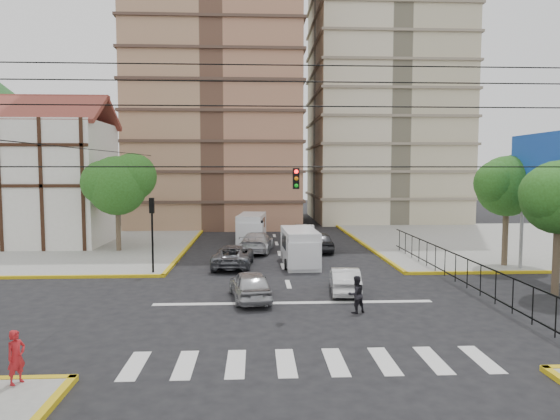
{
  "coord_description": "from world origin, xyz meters",
  "views": [
    {
      "loc": [
        -1.75,
        -21.5,
        6.17
      ],
      "look_at": [
        -0.43,
        5.42,
        4.0
      ],
      "focal_mm": 32.0,
      "sensor_mm": 36.0,
      "label": 1
    }
  ],
  "objects": [
    {
      "name": "car_grey_mid_left",
      "position": [
        -3.18,
        9.99,
        0.71
      ],
      "size": [
        2.65,
        5.24,
        1.42
      ],
      "primitive_type": "imported",
      "rotation": [
        0.0,
        0.0,
        3.08
      ],
      "color": "#585A60",
      "rests_on": "ground"
    },
    {
      "name": "sidewalk_nw",
      "position": [
        -20.0,
        20.0,
        0.07
      ],
      "size": [
        26.0,
        26.0,
        0.15
      ],
      "primitive_type": "cube",
      "color": "gray",
      "rests_on": "ground"
    },
    {
      "name": "traffic_light_hanging",
      "position": [
        0.0,
        -2.04,
        5.9
      ],
      "size": [
        18.0,
        9.12,
        0.92
      ],
      "color": "black",
      "rests_on": "ground"
    },
    {
      "name": "crosswalk_stripes",
      "position": [
        0.0,
        -6.0,
        0.01
      ],
      "size": [
        12.0,
        2.4,
        0.01
      ],
      "primitive_type": "cube",
      "color": "silver",
      "rests_on": "ground"
    },
    {
      "name": "van_right_lane",
      "position": [
        1.1,
        10.18,
        1.13
      ],
      "size": [
        2.23,
        5.24,
        2.33
      ],
      "rotation": [
        0.0,
        0.0,
        0.04
      ],
      "color": "silver",
      "rests_on": "ground"
    },
    {
      "name": "park_fence",
      "position": [
        9.0,
        4.5,
        0.0
      ],
      "size": [
        0.1,
        22.5,
        1.66
      ],
      "primitive_type": null,
      "color": "black",
      "rests_on": "ground"
    },
    {
      "name": "car_silver_rear_left",
      "position": [
        -1.66,
        15.7,
        0.77
      ],
      "size": [
        2.89,
        5.55,
        1.54
      ],
      "primitive_type": "imported",
      "rotation": [
        0.0,
        0.0,
        3.0
      ],
      "color": "silver",
      "rests_on": "ground"
    },
    {
      "name": "traffic_light_nw",
      "position": [
        -7.8,
        7.8,
        3.11
      ],
      "size": [
        0.28,
        0.22,
        4.4
      ],
      "color": "black",
      "rests_on": "ground"
    },
    {
      "name": "tudor_building",
      "position": [
        -19.0,
        20.0,
        5.25
      ],
      "size": [
        10.8,
        8.05,
        12.23
      ],
      "color": "silver",
      "rests_on": "ground"
    },
    {
      "name": "car_white_rear_right",
      "position": [
        2.41,
        20.8,
        0.77
      ],
      "size": [
        1.9,
        4.74,
        1.53
      ],
      "primitive_type": "imported",
      "rotation": [
        0.0,
        0.0,
        3.08
      ],
      "color": "silver",
      "rests_on": "ground"
    },
    {
      "name": "tree_tudor",
      "position": [
        -11.9,
        16.01,
        5.22
      ],
      "size": [
        5.39,
        4.4,
        7.43
      ],
      "color": "#473828",
      "rests_on": "ground"
    },
    {
      "name": "van_left_lane",
      "position": [
        -2.1,
        21.13,
        1.15
      ],
      "size": [
        2.6,
        5.45,
        2.37
      ],
      "rotation": [
        0.0,
        0.0,
        -0.11
      ],
      "color": "silver",
      "rests_on": "ground"
    },
    {
      "name": "sidewalk_ne",
      "position": [
        20.0,
        20.0,
        0.07
      ],
      "size": [
        26.0,
        26.0,
        0.15
      ],
      "primitive_type": "cube",
      "color": "gray",
      "rests_on": "ground"
    },
    {
      "name": "car_silver_front_left",
      "position": [
        -2.02,
        1.87,
        0.72
      ],
      "size": [
        2.32,
        4.43,
        1.44
      ],
      "primitive_type": "imported",
      "rotation": [
        0.0,
        0.0,
        3.29
      ],
      "color": "#A5A6AA",
      "rests_on": "ground"
    },
    {
      "name": "tower_beige",
      "position": [
        14.0,
        40.0,
        24.0
      ],
      "size": [
        17.0,
        16.0,
        48.0
      ],
      "primitive_type": "cube",
      "color": "#BAAE8C",
      "rests_on": "ground"
    },
    {
      "name": "car_white_front_right",
      "position": [
        2.72,
        3.02,
        0.65
      ],
      "size": [
        1.77,
        4.05,
        1.3
      ],
      "primitive_type": "imported",
      "rotation": [
        0.0,
        0.0,
        3.04
      ],
      "color": "silver",
      "rests_on": "ground"
    },
    {
      "name": "car_darkgrey_mid_right",
      "position": [
        3.06,
        15.73,
        0.76
      ],
      "size": [
        1.94,
        4.54,
        1.53
      ],
      "primitive_type": "imported",
      "rotation": [
        0.0,
        0.0,
        3.17
      ],
      "color": "#29292C",
      "rests_on": "ground"
    },
    {
      "name": "ground",
      "position": [
        0.0,
        0.0,
        0.0
      ],
      "size": [
        160.0,
        160.0,
        0.0
      ],
      "primitive_type": "plane",
      "color": "black",
      "rests_on": "ground"
    },
    {
      "name": "billboard",
      "position": [
        14.45,
        6.0,
        6.0
      ],
      "size": [
        0.36,
        6.2,
        8.1
      ],
      "color": "slate",
      "rests_on": "ground"
    },
    {
      "name": "pedestrian_crosswalk",
      "position": [
        2.57,
        -0.53,
        0.81
      ],
      "size": [
        0.96,
        0.87,
        1.62
      ],
      "primitive_type": "imported",
      "rotation": [
        0.0,
        0.0,
        3.54
      ],
      "color": "black",
      "rests_on": "ground"
    },
    {
      "name": "tower_tan",
      "position": [
        -6.0,
        36.0,
        24.0
      ],
      "size": [
        18.0,
        16.0,
        48.0
      ],
      "primitive_type": "cube",
      "color": "#A97054",
      "rests_on": "ground"
    },
    {
      "name": "tree_park_c",
      "position": [
        14.09,
        9.01,
        5.34
      ],
      "size": [
        4.65,
        3.8,
        7.25
      ],
      "color": "#473828",
      "rests_on": "ground"
    },
    {
      "name": "pedestrian_sw_corner",
      "position": [
        -8.51,
        -7.5,
        0.92
      ],
      "size": [
        0.59,
        0.67,
        1.54
      ],
      "primitive_type": "imported",
      "rotation": [
        0.0,
        0.0,
        1.08
      ],
      "color": "red",
      "rests_on": "sidewalk_sw"
    },
    {
      "name": "stop_line",
      "position": [
        0.0,
        1.2,
        0.01
      ],
      "size": [
        13.0,
        0.4,
        0.01
      ],
      "primitive_type": "cube",
      "color": "silver",
      "rests_on": "ground"
    }
  ]
}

